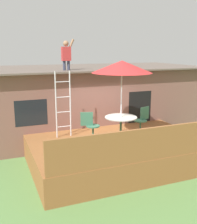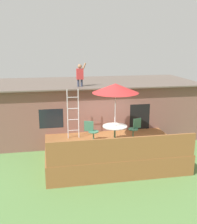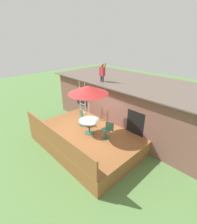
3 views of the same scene
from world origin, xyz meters
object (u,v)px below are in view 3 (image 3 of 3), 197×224
(patio_table, at_px, (89,123))
(patio_chair_right, at_px, (107,130))
(patio_chair_left, at_px, (82,117))
(patio_umbrella, at_px, (88,90))
(step_ladder, at_px, (83,100))
(person_figure, at_px, (102,71))

(patio_table, distance_m, patio_chair_right, 1.02)
(patio_table, xyz_separation_m, patio_chair_left, (-0.94, 0.28, -0.13))
(patio_umbrella, height_order, patio_chair_right, patio_umbrella)
(step_ladder, relative_size, person_figure, 1.98)
(step_ladder, bearing_deg, patio_chair_left, -41.95)
(patio_table, xyz_separation_m, person_figure, (-1.18, 2.10, 2.15))
(patio_umbrella, relative_size, patio_chair_left, 2.76)
(patio_table, relative_size, patio_umbrella, 0.41)
(step_ladder, xyz_separation_m, patio_chair_left, (0.72, -0.65, -0.64))
(step_ladder, height_order, patio_chair_left, step_ladder)
(step_ladder, bearing_deg, patio_table, -29.32)
(patio_table, height_order, step_ladder, step_ladder)
(patio_umbrella, height_order, patio_chair_left, patio_umbrella)
(patio_table, bearing_deg, person_figure, 119.47)
(patio_umbrella, xyz_separation_m, patio_chair_left, (-0.94, 0.28, -1.89))
(patio_table, relative_size, patio_chair_right, 1.13)
(patio_umbrella, height_order, person_figure, person_figure)
(step_ladder, height_order, patio_chair_right, step_ladder)
(person_figure, height_order, patio_chair_right, person_figure)
(person_figure, bearing_deg, patio_table, -60.53)
(patio_table, xyz_separation_m, patio_chair_right, (0.97, 0.30, -0.13))
(patio_chair_left, bearing_deg, person_figure, 114.60)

